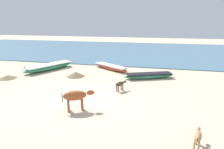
% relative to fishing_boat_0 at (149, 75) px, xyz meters
% --- Properties ---
extents(ground, '(80.00, 80.00, 0.00)m').
position_rel_fishing_boat_0_xyz_m(ground, '(-3.54, -4.76, -0.22)').
color(ground, beige).
extents(sea_water, '(60.00, 20.00, 0.08)m').
position_rel_fishing_boat_0_xyz_m(sea_water, '(-3.54, 13.26, -0.18)').
color(sea_water, slate).
rests_on(sea_water, ground).
extents(fishing_boat_0, '(3.95, 2.19, 0.60)m').
position_rel_fishing_boat_0_xyz_m(fishing_boat_0, '(0.00, 0.00, 0.00)').
color(fishing_boat_0, '#338C66').
rests_on(fishing_boat_0, ground).
extents(fishing_boat_1, '(3.17, 4.73, 0.73)m').
position_rel_fishing_boat_0_xyz_m(fishing_boat_1, '(-8.82, 0.66, 0.07)').
color(fishing_boat_1, '#338C66').
rests_on(fishing_boat_1, ground).
extents(fishing_boat_2, '(3.77, 2.92, 0.60)m').
position_rel_fishing_boat_0_xyz_m(fishing_boat_2, '(-3.46, 2.02, 0.00)').
color(fishing_boat_2, '#B74733').
rests_on(fishing_boat_2, ground).
extents(cow_adult_rust, '(1.51, 0.98, 1.03)m').
position_rel_fishing_boat_0_xyz_m(cow_adult_rust, '(-3.29, -6.32, 0.52)').
color(cow_adult_rust, '#9E4C28').
rests_on(cow_adult_rust, ground).
extents(calf_near_dark, '(0.68, 0.86, 0.61)m').
position_rel_fishing_boat_0_xyz_m(calf_near_dark, '(-1.66, -3.17, 0.22)').
color(calf_near_dark, '#4C3323').
rests_on(calf_near_dark, ground).
extents(calf_far_tan, '(0.40, 0.88, 0.58)m').
position_rel_fishing_boat_0_xyz_m(calf_far_tan, '(1.98, -8.07, 0.20)').
color(calf_far_tan, tan).
rests_on(calf_far_tan, ground).
extents(debris_pile_0, '(1.52, 1.52, 0.37)m').
position_rel_fishing_boat_0_xyz_m(debris_pile_0, '(-5.68, -0.75, -0.03)').
color(debris_pile_0, '#7A6647').
rests_on(debris_pile_0, ground).
extents(debris_pile_1, '(1.91, 1.91, 0.27)m').
position_rel_fishing_boat_0_xyz_m(debris_pile_1, '(-10.55, -2.42, -0.09)').
color(debris_pile_1, '#7A6647').
rests_on(debris_pile_1, ground).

